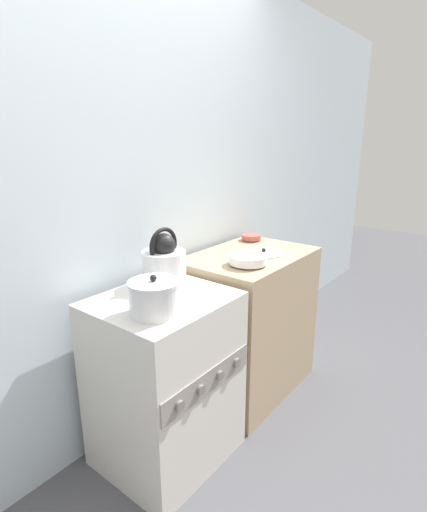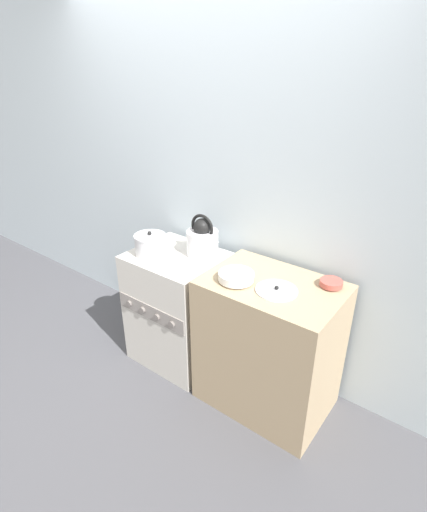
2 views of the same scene
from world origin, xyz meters
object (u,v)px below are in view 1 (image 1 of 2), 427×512
(stove, at_px, (165,380))
(small_ceramic_bowl, at_px, (251,237))
(enamel_bowl, at_px, (248,259))
(loose_pot_lid, at_px, (264,253))
(kettle, at_px, (164,263))
(cooking_pot, at_px, (154,298))

(stove, height_order, small_ceramic_bowl, small_ceramic_bowl)
(enamel_bowl, distance_m, small_ceramic_bowl, 0.54)
(loose_pot_lid, bearing_deg, stove, 176.41)
(stove, distance_m, kettle, 0.57)
(cooking_pot, height_order, loose_pot_lid, cooking_pot)
(cooking_pot, bearing_deg, small_ceramic_bowl, 13.35)
(small_ceramic_bowl, bearing_deg, kettle, -176.05)
(small_ceramic_bowl, relative_size, loose_pot_lid, 0.55)
(loose_pot_lid, bearing_deg, small_ceramic_bowl, 46.15)
(kettle, relative_size, small_ceramic_bowl, 2.24)
(kettle, distance_m, loose_pot_lid, 0.68)
(cooking_pot, distance_m, enamel_bowl, 0.70)
(kettle, bearing_deg, enamel_bowl, -27.11)
(cooking_pot, bearing_deg, stove, 34.68)
(stove, bearing_deg, loose_pot_lid, -3.59)
(stove, relative_size, enamel_bowl, 4.12)
(stove, xyz_separation_m, enamel_bowl, (0.56, -0.10, 0.49))
(enamel_bowl, relative_size, small_ceramic_bowl, 1.61)
(enamel_bowl, height_order, loose_pot_lid, enamel_bowl)
(cooking_pot, xyz_separation_m, loose_pot_lid, (0.94, 0.05, -0.03))
(enamel_bowl, bearing_deg, small_ceramic_bowl, 30.87)
(loose_pot_lid, bearing_deg, kettle, 165.64)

